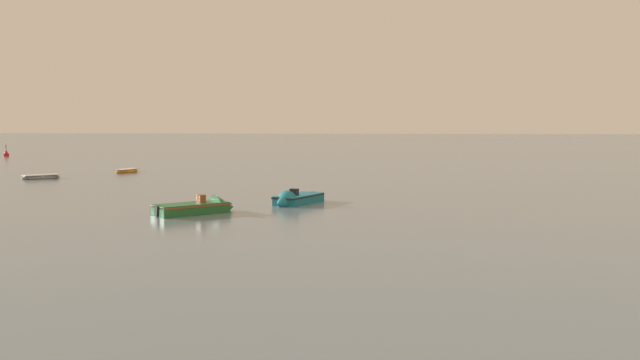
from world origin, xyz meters
The scene contains 5 objects.
motorboat_moored_1 centered at (8.52, 33.36, 0.24)m, with size 3.51×5.39×1.75m.
rowboat_moored_1 centered at (-21.28, 52.51, 0.17)m, with size 3.63×3.68×0.61m.
rowboat_moored_2 centered at (-16.17, 62.57, 0.16)m, with size 2.16×3.96×0.59m.
motorboat_moored_3 centered at (3.51, 28.08, 0.26)m, with size 5.15×5.18×1.86m.
channel_buoy centered at (-53.43, 97.97, 0.46)m, with size 0.90×0.90×2.30m.
Camera 1 is at (16.26, -13.63, 5.64)m, focal length 38.04 mm.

